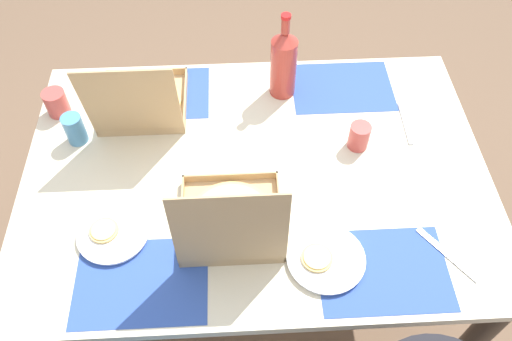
# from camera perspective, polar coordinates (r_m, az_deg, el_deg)

# --- Properties ---
(ground_plane) EXTENTS (6.00, 6.00, 0.00)m
(ground_plane) POSITION_cam_1_polar(r_m,az_deg,el_deg) (2.27, 0.00, -11.89)
(ground_plane) COLOR brown
(dining_table) EXTENTS (1.47, 1.03, 0.77)m
(dining_table) POSITION_cam_1_polar(r_m,az_deg,el_deg) (1.70, 0.00, -2.21)
(dining_table) COLOR #3F3328
(dining_table) RESTS_ON ground_plane
(placemat_near_left) EXTENTS (0.36, 0.26, 0.00)m
(placemat_near_left) POSITION_cam_1_polar(r_m,az_deg,el_deg) (1.90, 9.56, 9.17)
(placemat_near_left) COLOR #2D4C9E
(placemat_near_left) RESTS_ON dining_table
(placemat_near_right) EXTENTS (0.36, 0.26, 0.00)m
(placemat_near_right) POSITION_cam_1_polar(r_m,az_deg,el_deg) (1.88, -10.82, 8.42)
(placemat_near_right) COLOR #2D4C9E
(placemat_near_right) RESTS_ON dining_table
(placemat_far_left) EXTENTS (0.36, 0.26, 0.00)m
(placemat_far_left) POSITION_cam_1_polar(r_m,az_deg,el_deg) (1.47, 13.97, -10.74)
(placemat_far_left) COLOR #2D4C9E
(placemat_far_left) RESTS_ON dining_table
(placemat_far_right) EXTENTS (0.36, 0.26, 0.00)m
(placemat_far_right) POSITION_cam_1_polar(r_m,az_deg,el_deg) (1.45, -12.69, -12.01)
(placemat_far_right) COLOR #2D4C9E
(placemat_far_right) RESTS_ON dining_table
(pizza_box_corner_left) EXTENTS (0.29, 0.34, 0.32)m
(pizza_box_corner_left) POSITION_cam_1_polar(r_m,az_deg,el_deg) (1.79, -12.63, 7.48)
(pizza_box_corner_left) COLOR tan
(pizza_box_corner_left) RESTS_ON dining_table
(pizza_box_edge_far) EXTENTS (0.29, 0.30, 0.33)m
(pizza_box_edge_far) POSITION_cam_1_polar(r_m,az_deg,el_deg) (1.45, -2.78, -5.61)
(pizza_box_edge_far) COLOR tan
(pizza_box_edge_far) RESTS_ON dining_table
(plate_near_right) EXTENTS (0.21, 0.21, 0.03)m
(plate_near_right) POSITION_cam_1_polar(r_m,az_deg,el_deg) (1.53, -15.72, -6.72)
(plate_near_right) COLOR white
(plate_near_right) RESTS_ON dining_table
(plate_far_left) EXTENTS (0.22, 0.22, 0.03)m
(plate_far_left) POSITION_cam_1_polar(r_m,az_deg,el_deg) (1.45, 7.69, -9.72)
(plate_far_left) COLOR white
(plate_far_left) RESTS_ON dining_table
(soda_bottle) EXTENTS (0.09, 0.09, 0.32)m
(soda_bottle) POSITION_cam_1_polar(r_m,az_deg,el_deg) (1.77, 3.09, 11.92)
(soda_bottle) COLOR #B2382D
(soda_bottle) RESTS_ON dining_table
(cup_dark) EXTENTS (0.06, 0.06, 0.10)m
(cup_dark) POSITION_cam_1_polar(r_m,az_deg,el_deg) (1.76, -19.57, 4.39)
(cup_dark) COLOR teal
(cup_dark) RESTS_ON dining_table
(cup_spare) EXTENTS (0.07, 0.07, 0.09)m
(cup_spare) POSITION_cam_1_polar(r_m,az_deg,el_deg) (1.68, 11.43, 3.76)
(cup_spare) COLOR #BF4742
(cup_spare) RESTS_ON dining_table
(cup_clear_left) EXTENTS (0.08, 0.08, 0.09)m
(cup_clear_left) POSITION_cam_1_polar(r_m,az_deg,el_deg) (1.88, -21.37, 7.06)
(cup_clear_left) COLOR #BF4742
(cup_clear_left) RESTS_ON dining_table
(fork_by_near_left) EXTENTS (0.02, 0.19, 0.00)m
(fork_by_near_left) POSITION_cam_1_polar(r_m,az_deg,el_deg) (1.82, 16.33, 5.07)
(fork_by_near_left) COLOR #B7B7BC
(fork_by_near_left) RESTS_ON dining_table
(knife_by_far_right) EXTENTS (0.14, 0.18, 0.00)m
(knife_by_far_right) POSITION_cam_1_polar(r_m,az_deg,el_deg) (1.55, 20.52, -8.72)
(knife_by_far_right) COLOR #B7B7BC
(knife_by_far_right) RESTS_ON dining_table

